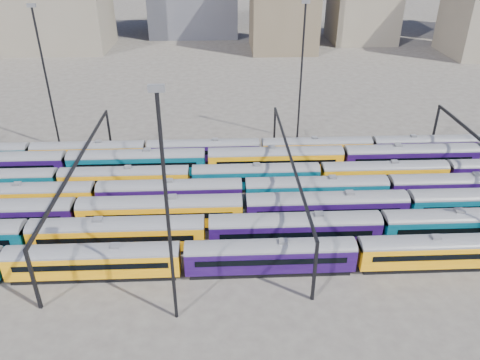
{
  "coord_description": "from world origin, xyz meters",
  "views": [
    {
      "loc": [
        0.17,
        -59.05,
        37.15
      ],
      "look_at": [
        2.9,
        2.54,
        3.0
      ],
      "focal_mm": 35.0,
      "sensor_mm": 36.0,
      "label": 1
    }
  ],
  "objects_px": {
    "rake_1": "(295,227)",
    "rake_2": "(76,211)",
    "mast_2": "(167,206)",
    "rake_0": "(182,256)"
  },
  "relations": [
    {
      "from": "rake_1",
      "to": "rake_2",
      "type": "relative_size",
      "value": 1.16
    },
    {
      "from": "rake_1",
      "to": "mast_2",
      "type": "height_order",
      "value": "mast_2"
    },
    {
      "from": "rake_2",
      "to": "mast_2",
      "type": "distance_m",
      "value": 24.97
    },
    {
      "from": "rake_2",
      "to": "mast_2",
      "type": "height_order",
      "value": "mast_2"
    },
    {
      "from": "rake_2",
      "to": "rake_1",
      "type": "bearing_deg",
      "value": -9.81
    },
    {
      "from": "mast_2",
      "to": "rake_2",
      "type": "bearing_deg",
      "value": 130.62
    },
    {
      "from": "rake_0",
      "to": "mast_2",
      "type": "relative_size",
      "value": 4.85
    },
    {
      "from": "rake_1",
      "to": "rake_2",
      "type": "xyz_separation_m",
      "value": [
        -28.93,
        5.0,
        0.03
      ]
    },
    {
      "from": "mast_2",
      "to": "rake_0",
      "type": "bearing_deg",
      "value": 87.47
    },
    {
      "from": "rake_0",
      "to": "rake_2",
      "type": "bearing_deg",
      "value": 146.12
    }
  ]
}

